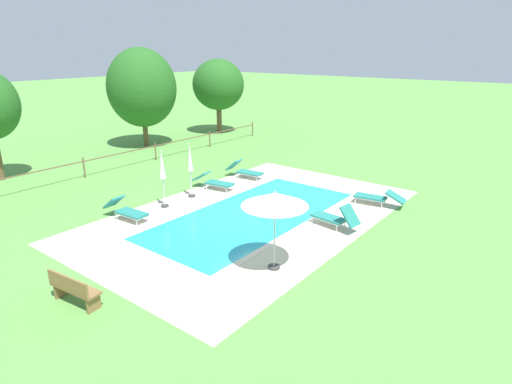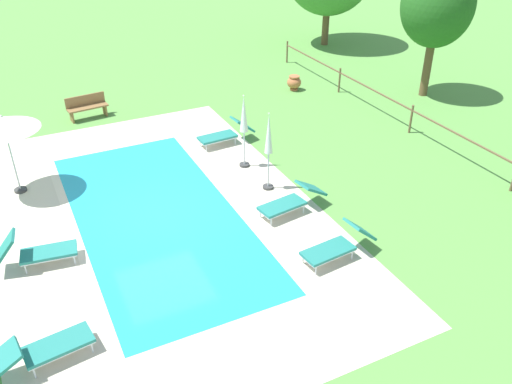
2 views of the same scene
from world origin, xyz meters
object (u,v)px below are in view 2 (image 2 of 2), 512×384
Objects in this scene: sun_lounger_north_end at (42,350)px; wooden_bench_lawn_side at (87,106)px; sun_lounger_south_near_corner at (225,134)px; tree_far_west at (438,5)px; patio_umbrella_open_foreground at (3,124)px; sun_lounger_north_mid at (36,251)px; sun_lounger_north_far at (291,201)px; terracotta_urn_near_fence at (294,82)px; patio_umbrella_closed_row_west at (269,141)px; sun_lounger_north_near_steps at (337,245)px; patio_umbrella_closed_row_mid_west at (244,120)px.

sun_lounger_north_end is 12.15m from wooden_bench_lawn_side.
sun_lounger_south_near_corner is 0.38× the size of tree_far_west.
patio_umbrella_open_foreground is at bearing -31.92° from wooden_bench_lawn_side.
patio_umbrella_open_foreground is (-3.86, -0.05, 1.78)m from sun_lounger_north_mid.
sun_lounger_north_far is 7.33m from sun_lounger_north_end.
terracotta_urn_near_fence is at bearing 123.95° from sun_lounger_north_mid.
patio_umbrella_closed_row_west is at bearing -66.99° from tree_far_west.
sun_lounger_north_near_steps is at bearing 18.02° from wooden_bench_lawn_side.
sun_lounger_north_near_steps reaches higher than sun_lounger_north_end.
tree_far_west is at bearing 104.33° from patio_umbrella_closed_row_mid_west.
terracotta_urn_near_fence is (-5.31, 4.84, -1.26)m from patio_umbrella_closed_row_mid_west.
sun_lounger_north_mid is at bearing -70.17° from patio_umbrella_closed_row_mid_west.
sun_lounger_north_near_steps is 12.03m from wooden_bench_lawn_side.
patio_umbrella_closed_row_west reaches higher than sun_lounger_north_near_steps.
patio_umbrella_closed_row_west reaches higher than sun_lounger_south_near_corner.
sun_lounger_north_mid reaches higher than sun_lounger_south_near_corner.
patio_umbrella_open_foreground is 16.14m from tree_far_west.
patio_umbrella_open_foreground reaches higher than patio_umbrella_closed_row_mid_west.
patio_umbrella_closed_row_west is at bearing -34.87° from terracotta_urn_near_fence.
sun_lounger_south_near_corner is at bearing 136.64° from sun_lounger_north_end.
sun_lounger_north_end is 3.42× the size of terracotta_urn_near_fence.
terracotta_urn_near_fence is (-3.52, 4.74, -0.03)m from sun_lounger_south_near_corner.
sun_lounger_north_far is 1.37× the size of wooden_bench_lawn_side.
patio_umbrella_open_foreground is 3.89× the size of terracotta_urn_near_fence.
sun_lounger_north_end is 8.92m from patio_umbrella_closed_row_mid_west.
sun_lounger_north_end is at bearing -1.98° from patio_umbrella_open_foreground.
terracotta_urn_near_fence is at bearing 149.81° from sun_lounger_north_far.
patio_umbrella_open_foreground is at bearing -87.41° from sun_lounger_south_near_corner.
sun_lounger_north_near_steps is 3.23× the size of terracotta_urn_near_fence.
sun_lounger_north_far is at bearing -1.37° from patio_umbrella_closed_row_west.
patio_umbrella_closed_row_west is (-0.79, 6.60, 1.16)m from sun_lounger_north_mid.
wooden_bench_lawn_side is 14.02m from tree_far_west.
sun_lounger_north_mid is at bearing 0.75° from patio_umbrella_open_foreground.
patio_umbrella_closed_row_mid_west is 7.28m from wooden_bench_lawn_side.
terracotta_urn_near_fence is (-7.67, 11.40, -0.06)m from sun_lounger_north_mid.
sun_lounger_south_near_corner is 9.91m from tree_far_west.
tree_far_west reaches higher than sun_lounger_north_far.
tree_far_west is (-0.62, 9.33, 3.28)m from sun_lounger_south_near_corner.
patio_umbrella_closed_row_mid_west is (-5.57, 6.86, 1.24)m from sun_lounger_north_end.
tree_far_west reaches higher than patio_umbrella_closed_row_west.
patio_umbrella_closed_row_west reaches higher than wooden_bench_lawn_side.
patio_umbrella_closed_row_west reaches higher than sun_lounger_north_end.
sun_lounger_north_mid is 13.74m from terracotta_urn_near_fence.
sun_lounger_south_near_corner is at bearing 179.37° from sun_lounger_north_near_steps.
sun_lounger_north_end is 8.06m from patio_umbrella_closed_row_west.
sun_lounger_north_far is 9.88m from wooden_bench_lawn_side.
sun_lounger_north_near_steps is 12.59m from tree_far_west.
sun_lounger_south_near_corner is 6.95m from patio_umbrella_open_foreground.
sun_lounger_north_far is 8.20m from patio_umbrella_open_foreground.
sun_lounger_north_near_steps is at bearing 92.42° from sun_lounger_north_end.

